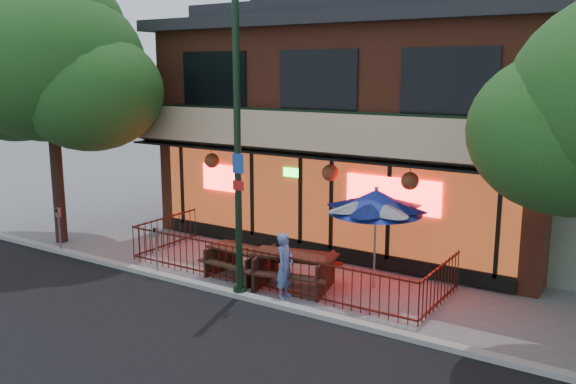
# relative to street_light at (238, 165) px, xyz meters

# --- Properties ---
(ground) EXTENTS (80.00, 80.00, 0.00)m
(ground) POSITION_rel_street_light_xyz_m (-0.00, 0.40, -3.15)
(ground) COLOR gray
(ground) RESTS_ON ground
(curb) EXTENTS (80.00, 0.25, 0.12)m
(curb) POSITION_rel_street_light_xyz_m (-0.00, -0.10, -3.09)
(curb) COLOR #999993
(curb) RESTS_ON ground
(restaurant_building) EXTENTS (12.96, 9.49, 8.05)m
(restaurant_building) POSITION_rel_street_light_xyz_m (-0.00, 7.51, 0.98)
(restaurant_building) COLOR brown
(restaurant_building) RESTS_ON ground
(patio_fence) EXTENTS (8.44, 2.62, 1.00)m
(patio_fence) POSITION_rel_street_light_xyz_m (-0.00, 0.91, -2.52)
(patio_fence) COLOR #3D130D
(patio_fence) RESTS_ON ground
(street_light) EXTENTS (0.43, 0.32, 7.00)m
(street_light) POSITION_rel_street_light_xyz_m (0.00, 0.00, 0.00)
(street_light) COLOR black
(street_light) RESTS_ON ground
(street_tree_left) EXTENTS (5.60, 5.60, 8.05)m
(street_tree_left) POSITION_rel_street_light_xyz_m (-7.46, 0.79, 2.52)
(street_tree_left) COLOR #2F1F17
(street_tree_left) RESTS_ON ground
(picnic_table_left) EXTENTS (1.88, 1.49, 0.77)m
(picnic_table_left) POSITION_rel_street_light_xyz_m (-0.80, 1.12, -2.65)
(picnic_table_left) COLOR #311C11
(picnic_table_left) RESTS_ON ground
(picnic_table_right) EXTENTS (2.35, 1.99, 0.88)m
(picnic_table_right) POSITION_rel_street_light_xyz_m (0.80, 1.15, -2.57)
(picnic_table_right) COLOR #341A12
(picnic_table_right) RESTS_ON ground
(patio_umbrella) EXTENTS (2.23, 2.23, 2.55)m
(patio_umbrella) POSITION_rel_street_light_xyz_m (2.44, 2.20, -0.98)
(patio_umbrella) COLOR gray
(patio_umbrella) RESTS_ON ground
(pedestrian) EXTENTS (0.44, 0.61, 1.57)m
(pedestrian) POSITION_rel_street_light_xyz_m (0.97, 0.47, -2.37)
(pedestrian) COLOR #5B72B6
(pedestrian) RESTS_ON ground
(parking_meter_near) EXTENTS (0.13, 0.12, 1.30)m
(parking_meter_near) POSITION_rel_street_light_xyz_m (-2.70, 0.00, -2.27)
(parking_meter_near) COLOR gray
(parking_meter_near) RESTS_ON ground
(parking_meter_far) EXTENTS (0.12, 0.11, 1.35)m
(parking_meter_far) POSITION_rel_street_light_xyz_m (-6.52, -0.08, -2.23)
(parking_meter_far) COLOR gray
(parking_meter_far) RESTS_ON ground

